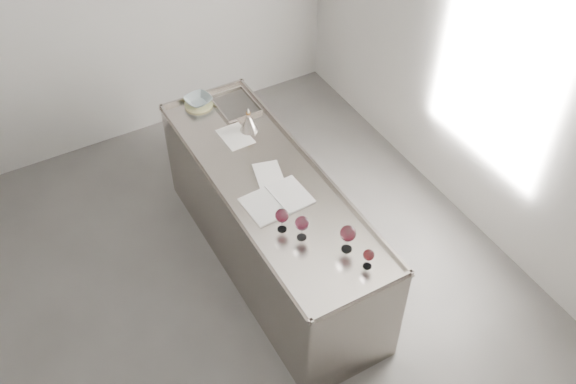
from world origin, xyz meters
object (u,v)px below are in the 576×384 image
wine_glass_small (369,256)px  wine_funnel (249,123)px  wine_glass_middle (282,216)px  counter (271,224)px  notebook (277,200)px  ceramic_bowl (198,100)px  wine_glass_right (348,234)px  wine_glass_left (302,224)px

wine_glass_small → wine_funnel: 1.59m
wine_glass_middle → wine_funnel: (0.29, 1.05, -0.06)m
wine_glass_middle → wine_glass_small: (0.32, -0.54, -0.02)m
counter → wine_funnel: (0.13, 0.58, 0.53)m
wine_glass_small → notebook: bearing=105.6°
ceramic_bowl → wine_funnel: size_ratio=0.99×
wine_glass_small → ceramic_bowl: size_ratio=0.70×
wine_glass_small → ceramic_bowl: 2.10m
counter → notebook: counter is taller
wine_glass_right → wine_funnel: wine_funnel is taller
wine_glass_middle → wine_funnel: wine_funnel is taller
counter → wine_glass_middle: size_ratio=13.25×
notebook → wine_glass_left: bearing=-95.9°
wine_glass_middle → wine_glass_small: wine_glass_middle is taller
wine_glass_small → wine_glass_middle: bearing=120.4°
counter → wine_glass_left: bearing=-97.4°
wine_glass_small → ceramic_bowl: (-0.25, 2.08, -0.06)m
wine_glass_small → wine_glass_right: bearing=101.2°
wine_funnel → ceramic_bowl: bearing=113.3°
wine_glass_right → notebook: (-0.18, 0.61, -0.14)m
notebook → wine_glass_small: bearing=-77.4°
wine_glass_right → notebook: 0.65m
wine_glass_middle → ceramic_bowl: size_ratio=0.86×
wine_glass_middle → counter: bearing=71.4°
ceramic_bowl → wine_glass_right: bearing=-83.7°
ceramic_bowl → wine_funnel: wine_funnel is taller
counter → notebook: bearing=-105.3°
notebook → ceramic_bowl: 1.29m
wine_glass_left → wine_glass_middle: wine_glass_left is taller
notebook → wine_glass_right: bearing=-76.1°
wine_glass_right → counter: bearing=98.8°
wine_glass_small → wine_funnel: size_ratio=0.69×
counter → wine_glass_right: 1.03m
ceramic_bowl → wine_glass_small: bearing=-83.3°
wine_glass_small → notebook: 0.83m
wine_glass_middle → ceramic_bowl: (0.07, 1.54, -0.08)m
counter → wine_glass_left: 0.85m
wine_glass_small → wine_glass_left: bearing=120.0°
wine_glass_middle → ceramic_bowl: 1.55m
counter → wine_glass_right: wine_glass_right is taller
wine_glass_middle → wine_funnel: size_ratio=0.85×
wine_glass_right → wine_glass_small: (0.04, -0.18, -0.04)m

